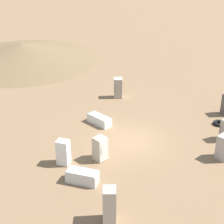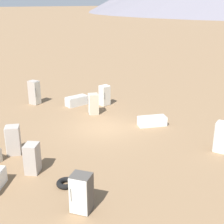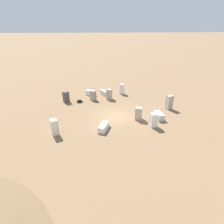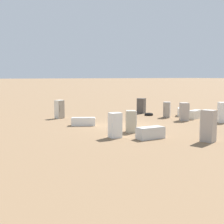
{
  "view_description": "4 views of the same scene",
  "coord_description": "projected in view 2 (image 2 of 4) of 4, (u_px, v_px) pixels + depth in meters",
  "views": [
    {
      "loc": [
        4.92,
        -20.07,
        12.17
      ],
      "look_at": [
        -1.46,
        0.81,
        1.47
      ],
      "focal_mm": 60.0,
      "sensor_mm": 36.0,
      "label": 1
    },
    {
      "loc": [
        11.36,
        14.03,
        7.46
      ],
      "look_at": [
        0.33,
        1.16,
        1.46
      ],
      "focal_mm": 50.0,
      "sensor_mm": 36.0,
      "label": 2
    },
    {
      "loc": [
        -17.96,
        3.63,
        9.36
      ],
      "look_at": [
        -0.59,
        0.39,
        0.91
      ],
      "focal_mm": 28.0,
      "sensor_mm": 36.0,
      "label": 3
    },
    {
      "loc": [
        -12.68,
        -19.49,
        3.7
      ],
      "look_at": [
        -1.32,
        -0.39,
        1.15
      ],
      "focal_mm": 50.0,
      "sensor_mm": 36.0,
      "label": 4
    }
  ],
  "objects": [
    {
      "name": "discarded_fridge_0",
      "position": [
        221.0,
        137.0,
        16.28
      ],
      "size": [
        0.81,
        0.81,
        1.61
      ],
      "rotation": [
        0.0,
        0.0,
        3.46
      ],
      "color": "silver",
      "rests_on": "ground_plane"
    },
    {
      "name": "discarded_fridge_6",
      "position": [
        81.0,
        193.0,
        11.59
      ],
      "size": [
        0.95,
        0.97,
        1.51
      ],
      "rotation": [
        0.0,
        0.0,
        5.26
      ],
      "color": "#4C4742",
      "rests_on": "ground_plane"
    },
    {
      "name": "discarded_fridge_2",
      "position": [
        13.0,
        140.0,
        16.02
      ],
      "size": [
        0.95,
        0.94,
        1.51
      ],
      "rotation": [
        0.0,
        0.0,
        4.19
      ],
      "color": "#A89E93",
      "rests_on": "ground_plane"
    },
    {
      "name": "discarded_fridge_9",
      "position": [
        32.0,
        158.0,
        14.27
      ],
      "size": [
        0.96,
        0.95,
        1.41
      ],
      "rotation": [
        0.0,
        0.0,
        2.33
      ],
      "color": "#A89E93",
      "rests_on": "ground_plane"
    },
    {
      "name": "discarded_fridge_1",
      "position": [
        93.0,
        104.0,
        21.8
      ],
      "size": [
        0.92,
        0.93,
        1.45
      ],
      "rotation": [
        0.0,
        0.0,
        4.21
      ],
      "color": "#B2A88E",
      "rests_on": "ground_plane"
    },
    {
      "name": "discarded_fridge_10",
      "position": [
        105.0,
        95.0,
        23.66
      ],
      "size": [
        0.7,
        0.63,
        1.52
      ],
      "rotation": [
        0.0,
        0.0,
        6.26
      ],
      "color": "white",
      "rests_on": "ground_plane"
    },
    {
      "name": "discarded_fridge_11",
      "position": [
        34.0,
        92.0,
        23.88
      ],
      "size": [
        0.79,
        0.89,
        1.82
      ],
      "rotation": [
        0.0,
        0.0,
        0.29
      ],
      "color": "#A89E93",
      "rests_on": "ground_plane"
    },
    {
      "name": "ground_plane",
      "position": [
        104.0,
        128.0,
        19.5
      ],
      "size": [
        1000.0,
        1000.0,
        0.0
      ],
      "primitive_type": "plane",
      "color": "#846647"
    },
    {
      "name": "scrap_tire",
      "position": [
        66.0,
        183.0,
        13.38
      ],
      "size": [
        0.82,
        0.82,
        0.23
      ],
      "color": "black",
      "rests_on": "ground_plane"
    },
    {
      "name": "discarded_fridge_4",
      "position": [
        152.0,
        121.0,
        19.84
      ],
      "size": [
        1.92,
        1.46,
        0.61
      ],
      "rotation": [
        0.0,
        0.0,
        4.23
      ],
      "color": "white",
      "rests_on": "ground_plane"
    },
    {
      "name": "discarded_fridge_3",
      "position": [
        77.0,
        101.0,
        23.74
      ],
      "size": [
        1.7,
        0.77,
        0.7
      ],
      "rotation": [
        0.0,
        0.0,
        4.7
      ],
      "color": "silver",
      "rests_on": "ground_plane"
    }
  ]
}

